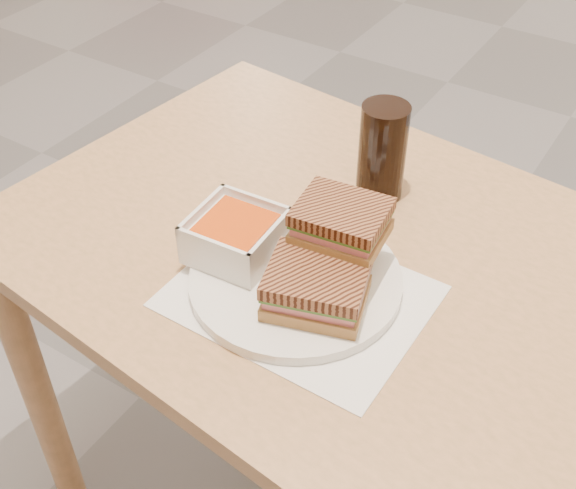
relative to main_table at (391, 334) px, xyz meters
The scene contains 7 objects.
main_table is the anchor object (origin of this frame).
tray_liner 0.18m from the main_table, 132.96° to the right, with size 0.33×0.26×0.00m.
plate 0.19m from the main_table, 142.25° to the right, with size 0.29×0.29×0.02m.
soup_bowl 0.28m from the main_table, 156.55° to the right, with size 0.12×0.12×0.06m.
panini_lower 0.21m from the main_table, 118.57° to the right, with size 0.15×0.14×0.06m.
panini_upper 0.22m from the main_table, 153.75° to the right, with size 0.13×0.11×0.05m.
cola_glass 0.27m from the main_table, 125.42° to the left, with size 0.07×0.07×0.16m.
Camera 1 is at (0.40, -2.62, 1.45)m, focal length 46.03 mm.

